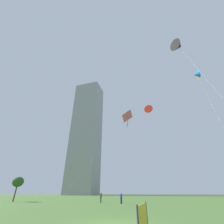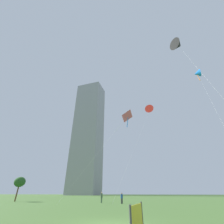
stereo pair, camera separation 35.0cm
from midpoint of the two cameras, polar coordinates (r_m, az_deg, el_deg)
person_standing_0 at (r=28.30m, az=4.13°, el=-29.68°), size 0.35×0.35×1.56m
person_standing_2 at (r=30.61m, az=-3.62°, el=-29.46°), size 0.37×0.37×1.67m
kite_flying_0 at (r=34.87m, az=29.96°, el=12.56°), size 2.05×6.51×23.05m
kite_flying_1 at (r=24.01m, az=6.05°, el=-1.85°), size 12.25×4.48×12.81m
kite_flying_2 at (r=37.25m, az=14.51°, el=0.83°), size 9.95×4.41×20.23m
kite_flying_4 at (r=26.16m, az=24.10°, el=22.26°), size 4.07×5.41×21.80m
park_tree_0 at (r=39.87m, az=-31.45°, el=-21.82°), size 2.19×2.19×4.55m
distant_highrise_0 at (r=120.80m, az=-8.96°, el=-7.85°), size 22.57×18.73×86.19m
distant_highrise_1 at (r=160.51m, az=-8.61°, el=-13.89°), size 16.16×17.58×81.38m
event_banner at (r=7.49m, az=11.21°, el=-35.24°), size 0.53×2.16×1.23m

